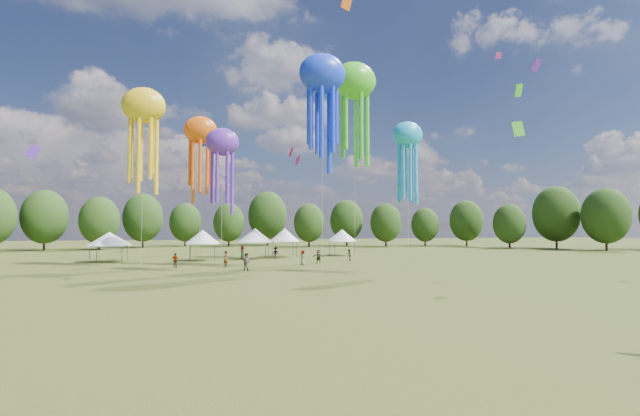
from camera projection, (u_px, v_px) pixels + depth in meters
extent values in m
plane|color=#384416|center=(454.00, 359.00, 16.55)|extent=(300.00, 300.00, 0.00)
imported|color=gray|center=(246.00, 262.00, 49.31)|extent=(1.16, 1.13, 1.88)
imported|color=gray|center=(242.00, 252.00, 67.56)|extent=(0.75, 0.98, 1.81)
imported|color=gray|center=(349.00, 255.00, 62.81)|extent=(0.84, 0.94, 1.60)
imported|color=gray|center=(276.00, 253.00, 67.67)|extent=(1.13, 0.70, 1.68)
imported|color=gray|center=(175.00, 260.00, 53.20)|extent=(1.04, 0.81, 1.65)
imported|color=gray|center=(318.00, 257.00, 58.81)|extent=(1.68, 1.11, 1.73)
imported|color=gray|center=(225.00, 259.00, 53.48)|extent=(0.68, 0.80, 1.86)
imported|color=gray|center=(303.00, 258.00, 56.35)|extent=(0.72, 0.98, 1.83)
cylinder|color=#47474C|center=(89.00, 255.00, 59.11)|extent=(0.08, 0.08, 2.10)
cylinder|color=#47474C|center=(97.00, 253.00, 62.92)|extent=(0.08, 0.08, 2.10)
cylinder|color=#47474C|center=(122.00, 255.00, 60.00)|extent=(0.08, 0.08, 2.10)
cylinder|color=#47474C|center=(127.00, 253.00, 63.81)|extent=(0.08, 0.08, 2.10)
cube|color=white|center=(109.00, 246.00, 61.50)|extent=(4.31, 4.31, 0.10)
cone|color=white|center=(109.00, 239.00, 61.54)|extent=(5.61, 5.61, 1.80)
cylinder|color=#47474C|center=(190.00, 253.00, 62.04)|extent=(0.08, 0.08, 2.23)
cylinder|color=#47474C|center=(191.00, 252.00, 65.24)|extent=(0.08, 0.08, 2.23)
cylinder|color=#47474C|center=(215.00, 253.00, 62.79)|extent=(0.08, 0.08, 2.23)
cylinder|color=#47474C|center=(214.00, 252.00, 65.98)|extent=(0.08, 0.08, 2.23)
cube|color=white|center=(202.00, 244.00, 64.06)|extent=(3.68, 3.68, 0.10)
cone|color=white|center=(203.00, 237.00, 64.10)|extent=(4.79, 4.79, 1.91)
cylinder|color=#47474C|center=(244.00, 252.00, 65.11)|extent=(0.08, 0.08, 2.34)
cylinder|color=#47474C|center=(242.00, 250.00, 68.52)|extent=(0.08, 0.08, 2.34)
cylinder|color=#47474C|center=(268.00, 251.00, 65.90)|extent=(0.08, 0.08, 2.34)
cylinder|color=#47474C|center=(266.00, 250.00, 69.31)|extent=(0.08, 0.08, 2.34)
cube|color=white|center=(255.00, 242.00, 67.26)|extent=(3.90, 3.90, 0.10)
cone|color=white|center=(255.00, 235.00, 67.30)|extent=(5.07, 5.07, 2.01)
cylinder|color=#47474C|center=(276.00, 250.00, 69.72)|extent=(0.08, 0.08, 2.32)
cylinder|color=#47474C|center=(273.00, 249.00, 72.85)|extent=(0.08, 0.08, 2.32)
cylinder|color=#47474C|center=(297.00, 250.00, 70.46)|extent=(0.08, 0.08, 2.32)
cylinder|color=#47474C|center=(293.00, 249.00, 73.59)|extent=(0.08, 0.08, 2.32)
cube|color=white|center=(285.00, 241.00, 71.70)|extent=(3.62, 3.62, 0.10)
cone|color=white|center=(285.00, 235.00, 71.74)|extent=(4.70, 4.70, 1.99)
cylinder|color=#47474C|center=(335.00, 249.00, 72.89)|extent=(0.08, 0.08, 2.23)
cylinder|color=#47474C|center=(330.00, 248.00, 76.07)|extent=(0.08, 0.08, 2.23)
cylinder|color=#47474C|center=(355.00, 249.00, 73.64)|extent=(0.08, 0.08, 2.23)
cylinder|color=#47474C|center=(349.00, 248.00, 76.82)|extent=(0.08, 0.08, 2.23)
cube|color=white|center=(342.00, 241.00, 74.90)|extent=(3.67, 3.67, 0.10)
cone|color=white|center=(342.00, 235.00, 74.94)|extent=(4.77, 4.77, 1.91)
ellipsoid|color=#F35D0F|center=(201.00, 130.00, 56.10)|extent=(3.98, 2.79, 3.39)
cylinder|color=beige|center=(200.00, 198.00, 55.78)|extent=(0.03, 0.03, 16.47)
ellipsoid|color=#1C3BFC|center=(322.00, 74.00, 51.86)|extent=(5.32, 3.72, 4.52)
cylinder|color=beige|center=(322.00, 171.00, 51.43)|extent=(0.03, 0.03, 21.96)
ellipsoid|color=#1BABEB|center=(407.00, 135.00, 45.58)|extent=(3.09, 2.16, 2.63)
cylinder|color=beige|center=(408.00, 204.00, 45.31)|extent=(0.03, 0.03, 13.81)
ellipsoid|color=yellow|center=(144.00, 106.00, 53.85)|extent=(4.98, 3.49, 4.23)
cylinder|color=beige|center=(142.00, 186.00, 53.48)|extent=(0.03, 0.03, 18.87)
ellipsoid|color=#6A2CC6|center=(222.00, 142.00, 48.00)|extent=(3.43, 2.40, 2.92)
cylinder|color=beige|center=(222.00, 207.00, 47.74)|extent=(0.03, 0.03, 13.55)
ellipsoid|color=#49DD24|center=(354.00, 81.00, 63.71)|extent=(6.09, 4.26, 5.18)
cylinder|color=beige|center=(355.00, 170.00, 63.22)|extent=(0.03, 0.03, 24.88)
cube|color=#49DD24|center=(256.00, 107.00, 84.28)|extent=(0.87, 1.98, 2.31)
cube|color=#1C3BFC|center=(372.00, 90.00, 85.36)|extent=(0.39, 0.88, 0.92)
cube|color=#FF4B99|center=(298.00, 160.00, 68.09)|extent=(0.73, 1.63, 1.71)
cube|color=#6A2CC6|center=(536.00, 65.00, 45.85)|extent=(1.30, 0.77, 1.35)
cube|color=#49DD24|center=(519.00, 90.00, 53.51)|extent=(1.23, 0.92, 1.62)
cube|color=#6A2CC6|center=(201.00, 140.00, 77.80)|extent=(1.10, 1.69, 2.31)
cube|color=#F35D0F|center=(347.00, 2.00, 61.94)|extent=(1.77, 0.84, 2.11)
cube|color=#49DD24|center=(518.00, 129.00, 68.67)|extent=(1.99, 0.45, 2.45)
cube|color=#1BABEB|center=(331.00, 140.00, 89.46)|extent=(1.24, 0.57, 1.61)
cube|color=#FF4B99|center=(498.00, 55.00, 50.17)|extent=(0.63, 0.32, 0.84)
cube|color=#6A2CC6|center=(33.00, 152.00, 68.02)|extent=(2.00, 0.61, 2.22)
cube|color=red|center=(291.00, 152.00, 60.51)|extent=(0.48, 1.19, 1.41)
cube|color=#1C3BFC|center=(203.00, 140.00, 62.78)|extent=(1.35, 1.49, 1.80)
cylinder|color=#38281C|center=(44.00, 242.00, 90.53)|extent=(0.44, 0.44, 3.41)
ellipsoid|color=#243F15|center=(45.00, 217.00, 90.72)|extent=(8.53, 8.53, 10.66)
cylinder|color=#38281C|center=(99.00, 242.00, 92.36)|extent=(0.44, 0.44, 3.07)
ellipsoid|color=#243F15|center=(99.00, 220.00, 92.53)|extent=(7.66, 7.66, 9.58)
cylinder|color=#38281C|center=(143.00, 240.00, 102.07)|extent=(0.44, 0.44, 3.43)
ellipsoid|color=#243F15|center=(143.00, 218.00, 102.26)|extent=(8.58, 8.58, 10.73)
cylinder|color=#38281C|center=(185.00, 240.00, 109.53)|extent=(0.44, 0.44, 2.95)
ellipsoid|color=#243F15|center=(185.00, 222.00, 109.69)|extent=(7.37, 7.37, 9.21)
cylinder|color=#38281C|center=(229.00, 240.00, 108.03)|extent=(0.44, 0.44, 2.89)
ellipsoid|color=#243F15|center=(229.00, 222.00, 108.19)|extent=(7.23, 7.23, 9.04)
cylinder|color=#38281C|center=(267.00, 237.00, 114.54)|extent=(0.44, 0.44, 3.84)
ellipsoid|color=#243F15|center=(268.00, 215.00, 114.76)|extent=(9.60, 9.60, 11.99)
cylinder|color=#38281C|center=(309.00, 241.00, 105.66)|extent=(0.44, 0.44, 2.84)
ellipsoid|color=#243F15|center=(309.00, 223.00, 105.82)|extent=(7.11, 7.11, 8.89)
cylinder|color=#38281C|center=(347.00, 239.00, 110.41)|extent=(0.44, 0.44, 3.16)
ellipsoid|color=#243F15|center=(347.00, 220.00, 110.59)|extent=(7.91, 7.91, 9.88)
cylinder|color=#38281C|center=(386.00, 240.00, 106.58)|extent=(0.44, 0.44, 2.88)
ellipsoid|color=#243F15|center=(386.00, 223.00, 106.74)|extent=(7.21, 7.21, 9.01)
cylinder|color=#38281C|center=(425.00, 240.00, 110.94)|extent=(0.44, 0.44, 2.63)
ellipsoid|color=#243F15|center=(425.00, 225.00, 111.09)|extent=(6.57, 6.57, 8.22)
cylinder|color=#38281C|center=(467.00, 240.00, 109.58)|extent=(0.44, 0.44, 3.13)
ellipsoid|color=#243F15|center=(466.00, 221.00, 109.76)|extent=(7.81, 7.81, 9.77)
cylinder|color=#38281C|center=(510.00, 242.00, 98.69)|extent=(0.44, 0.44, 2.72)
ellipsoid|color=#243F15|center=(509.00, 224.00, 98.85)|extent=(6.80, 6.80, 8.50)
cylinder|color=#38281C|center=(557.00, 239.00, 98.03)|extent=(0.44, 0.44, 3.81)
ellipsoid|color=#243F15|center=(556.00, 214.00, 98.24)|extent=(9.52, 9.52, 11.90)
cylinder|color=#38281C|center=(606.00, 241.00, 89.97)|extent=(0.44, 0.44, 3.51)
ellipsoid|color=#243F15|center=(606.00, 216.00, 90.16)|extent=(8.78, 8.78, 10.97)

